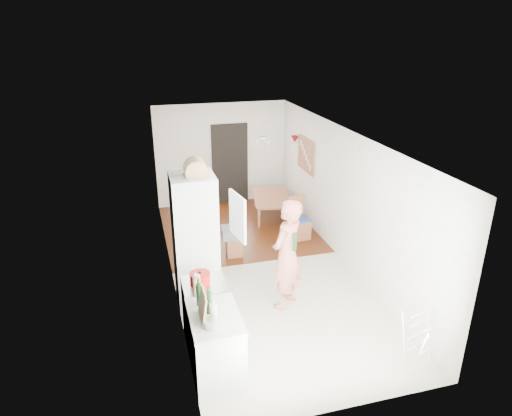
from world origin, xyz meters
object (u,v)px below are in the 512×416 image
dining_chair (300,218)px  person (287,245)px  stool (234,246)px  dining_table (272,208)px  drying_rack (424,343)px

dining_chair → person: bearing=-120.5°
person → stool: 2.10m
dining_table → dining_chair: size_ratio=1.36×
person → dining_chair: size_ratio=2.36×
dining_table → drying_rack: (0.38, -5.39, 0.17)m
stool → dining_chair: bearing=15.0°
dining_table → dining_chair: 1.31m
stool → drying_rack: 4.09m
dining_table → stool: (-1.29, -1.67, -0.02)m
dining_chair → stool: size_ratio=2.30×
person → dining_table: (0.86, 3.54, -0.85)m
person → drying_rack: person is taller
person → drying_rack: (1.25, -1.86, -0.67)m
dining_table → drying_rack: bearing=-164.7°
stool → dining_table: bearing=52.4°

